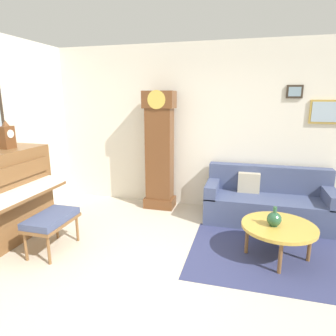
# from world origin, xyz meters

# --- Properties ---
(ground_plane) EXTENTS (6.40, 6.00, 0.10)m
(ground_plane) POSITION_xyz_m (0.00, 0.00, -0.05)
(ground_plane) COLOR beige
(wall_back) EXTENTS (5.30, 0.13, 2.80)m
(wall_back) POSITION_xyz_m (0.01, 2.40, 1.40)
(wall_back) COLOR silver
(wall_back) RESTS_ON ground_plane
(area_rug) EXTENTS (2.10, 1.50, 0.01)m
(area_rug) POSITION_xyz_m (1.32, 0.81, 0.00)
(area_rug) COLOR navy
(area_rug) RESTS_ON ground_plane
(piano_bench) EXTENTS (0.42, 0.70, 0.48)m
(piano_bench) POSITION_xyz_m (-1.43, 0.27, 0.41)
(piano_bench) COLOR brown
(piano_bench) RESTS_ON ground_plane
(grandfather_clock) EXTENTS (0.52, 0.34, 2.03)m
(grandfather_clock) POSITION_xyz_m (-0.55, 2.09, 0.96)
(grandfather_clock) COLOR brown
(grandfather_clock) RESTS_ON ground_plane
(couch) EXTENTS (1.90, 0.80, 0.84)m
(couch) POSITION_xyz_m (1.26, 1.96, 0.31)
(couch) COLOR #424C70
(couch) RESTS_ON ground_plane
(coffee_table) EXTENTS (0.88, 0.88, 0.42)m
(coffee_table) POSITION_xyz_m (1.32, 0.83, 0.39)
(coffee_table) COLOR gold
(coffee_table) RESTS_ON ground_plane
(mantel_clock) EXTENTS (0.13, 0.18, 0.38)m
(mantel_clock) POSITION_xyz_m (-2.23, 0.56, 1.41)
(mantel_clock) COLOR brown
(mantel_clock) RESTS_ON piano
(green_jug) EXTENTS (0.17, 0.17, 0.24)m
(green_jug) POSITION_xyz_m (1.26, 0.80, 0.51)
(green_jug) COLOR #234C33
(green_jug) RESTS_ON coffee_table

